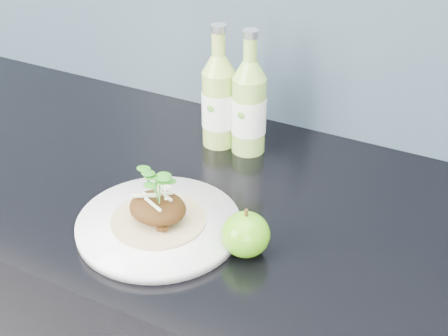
{
  "coord_description": "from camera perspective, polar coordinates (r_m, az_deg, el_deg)",
  "views": [
    {
      "loc": [
        0.41,
        0.95,
        1.48
      ],
      "look_at": [
        0.05,
        1.63,
        1.0
      ],
      "focal_mm": 50.0,
      "sensor_mm": 36.0,
      "label": 1
    }
  ],
  "objects": [
    {
      "name": "pork_taco",
      "position": [
        0.93,
        -6.09,
        -3.45
      ],
      "size": [
        0.14,
        0.14,
        0.1
      ],
      "color": "#A0895B",
      "rests_on": "dinner_plate"
    },
    {
      "name": "green_apple",
      "position": [
        0.89,
        2.0,
        -6.08
      ],
      "size": [
        0.08,
        0.08,
        0.08
      ],
      "rotation": [
        0.0,
        0.0,
        0.16
      ],
      "color": "#479810",
      "rests_on": "kitchen_counter"
    },
    {
      "name": "cider_bottle_right",
      "position": [
        1.11,
        2.29,
        5.57
      ],
      "size": [
        0.08,
        0.08,
        0.23
      ],
      "rotation": [
        0.0,
        0.0,
        0.35
      ],
      "color": "#8DBF4F",
      "rests_on": "kitchen_counter"
    },
    {
      "name": "cider_bottle_left",
      "position": [
        1.14,
        -0.48,
        6.16
      ],
      "size": [
        0.08,
        0.08,
        0.23
      ],
      "rotation": [
        0.0,
        0.0,
        0.33
      ],
      "color": "#A0BC4E",
      "rests_on": "kitchen_counter"
    },
    {
      "name": "dinner_plate",
      "position": [
        0.95,
        -5.97,
        -5.21
      ],
      "size": [
        0.32,
        0.32,
        0.02
      ],
      "color": "white",
      "rests_on": "kitchen_counter"
    }
  ]
}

